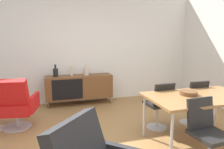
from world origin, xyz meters
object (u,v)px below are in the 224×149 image
(vase_ceramic_small, at_px, (71,71))
(dining_chair_back_left, at_px, (160,104))
(wooden_bowl_on_table, at_px, (189,93))
(sideboard, at_px, (79,87))
(vase_cobalt, at_px, (56,72))
(vase_sculptural_dark, at_px, (86,71))
(dining_chair_back_right, at_px, (193,100))
(dining_chair_front_left, at_px, (206,132))
(lounge_chair_red, at_px, (14,104))
(dining_table, at_px, (200,98))

(vase_ceramic_small, xyz_separation_m, dining_chair_back_left, (1.35, -1.84, -0.36))
(wooden_bowl_on_table, relative_size, dining_chair_back_left, 0.30)
(dining_chair_back_left, bearing_deg, sideboard, 122.50)
(vase_cobalt, bearing_deg, vase_ceramic_small, -0.00)
(vase_sculptural_dark, bearing_deg, vase_ceramic_small, 180.00)
(wooden_bowl_on_table, distance_m, dining_chair_back_right, 0.76)
(dining_chair_front_left, distance_m, dining_chair_back_left, 1.12)
(vase_cobalt, distance_m, dining_chair_back_right, 3.05)
(sideboard, xyz_separation_m, vase_ceramic_small, (-0.18, 0.00, 0.39))
(vase_sculptural_dark, bearing_deg, lounge_chair_red, -142.72)
(wooden_bowl_on_table, bearing_deg, dining_chair_front_left, -108.24)
(wooden_bowl_on_table, relative_size, lounge_chair_red, 0.27)
(sideboard, distance_m, dining_chair_back_left, 2.18)
(sideboard, xyz_separation_m, dining_chair_back_left, (1.17, -1.83, 0.03))
(dining_chair_front_left, bearing_deg, wooden_bowl_on_table, 71.76)
(vase_sculptural_dark, distance_m, dining_table, 2.75)
(sideboard, relative_size, lounge_chair_red, 1.69)
(vase_ceramic_small, xyz_separation_m, dining_table, (1.69, -2.39, -0.14))
(dining_table, bearing_deg, dining_chair_back_left, 121.81)
(vase_ceramic_small, height_order, dining_chair_back_left, vase_ceramic_small)
(dining_chair_back_left, bearing_deg, vase_cobalt, 133.07)
(dining_chair_back_right, relative_size, lounge_chair_red, 0.90)
(dining_chair_back_left, distance_m, lounge_chair_red, 2.55)
(dining_chair_back_right, bearing_deg, dining_table, -122.04)
(vase_cobalt, height_order, wooden_bowl_on_table, vase_cobalt)
(vase_cobalt, bearing_deg, sideboard, -0.20)
(sideboard, xyz_separation_m, vase_cobalt, (-0.55, 0.00, 0.38))
(wooden_bowl_on_table, bearing_deg, dining_chair_back_right, 44.39)
(vase_sculptural_dark, xyz_separation_m, dining_table, (1.34, -2.39, -0.12))
(sideboard, relative_size, vase_cobalt, 5.57)
(vase_cobalt, height_order, dining_chair_front_left, vase_cobalt)
(vase_sculptural_dark, relative_size, dining_chair_back_right, 0.31)
(vase_sculptural_dark, distance_m, dining_chair_back_right, 2.52)
(wooden_bowl_on_table, relative_size, dining_chair_front_left, 0.30)
(dining_chair_back_left, xyz_separation_m, lounge_chair_red, (-2.45, 0.73, -0.00))
(vase_sculptural_dark, bearing_deg, sideboard, -179.40)
(vase_sculptural_dark, height_order, dining_chair_back_right, vase_sculptural_dark)
(vase_ceramic_small, bearing_deg, vase_cobalt, 180.00)
(vase_sculptural_dark, relative_size, dining_chair_front_left, 0.31)
(lounge_chair_red, bearing_deg, vase_ceramic_small, 45.29)
(dining_chair_back_right, bearing_deg, vase_sculptural_dark, 132.55)
(vase_cobalt, xyz_separation_m, dining_chair_front_left, (1.71, -2.95, -0.35))
(dining_table, bearing_deg, sideboard, 122.34)
(wooden_bowl_on_table, bearing_deg, lounge_chair_red, 155.40)
(vase_cobalt, distance_m, dining_chair_back_left, 2.54)
(vase_ceramic_small, relative_size, dining_chair_back_right, 0.27)
(vase_ceramic_small, bearing_deg, dining_chair_back_left, -53.71)
(vase_cobalt, bearing_deg, wooden_bowl_on_table, -50.43)
(sideboard, relative_size, wooden_bowl_on_table, 6.15)
(vase_sculptural_dark, xyz_separation_m, wooden_bowl_on_table, (1.19, -2.32, -0.05))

